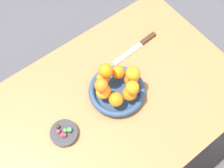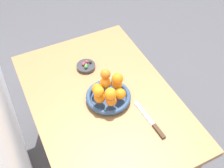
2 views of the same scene
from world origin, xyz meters
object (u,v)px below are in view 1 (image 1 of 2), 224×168
(candy_ball_1, at_px, (64,135))
(candy_ball_4, at_px, (58,126))
(orange_4, at_px, (104,92))
(dining_table, at_px, (116,108))
(candy_ball_3, at_px, (65,130))
(knife, at_px, (139,45))
(orange_0, at_px, (130,94))
(candy_ball_2, at_px, (63,135))
(orange_6, at_px, (106,71))
(orange_2, at_px, (118,72))
(orange_9, at_px, (133,74))
(orange_8, at_px, (132,87))
(orange_1, at_px, (131,80))
(candy_dish, at_px, (64,133))
(orange_7, at_px, (101,85))
(candy_ball_0, at_px, (69,130))
(orange_3, at_px, (104,78))
(orange_5, at_px, (116,99))
(fruit_bowl, at_px, (117,91))
(candy_ball_5, at_px, (58,131))

(candy_ball_1, relative_size, candy_ball_4, 1.00)
(orange_4, bearing_deg, dining_table, 135.34)
(candy_ball_3, height_order, knife, candy_ball_3)
(orange_0, bearing_deg, candy_ball_2, -5.87)
(orange_4, distance_m, orange_6, 0.09)
(dining_table, relative_size, orange_2, 18.47)
(orange_6, relative_size, orange_9, 0.99)
(orange_2, height_order, orange_8, orange_8)
(dining_table, bearing_deg, knife, -148.83)
(orange_1, height_order, candy_ball_1, orange_1)
(candy_dish, bearing_deg, orange_7, -171.79)
(candy_ball_4, bearing_deg, orange_6, -171.05)
(orange_0, bearing_deg, candy_dish, -8.25)
(orange_2, relative_size, orange_6, 0.99)
(orange_1, height_order, orange_2, orange_2)
(orange_8, bearing_deg, candy_ball_0, -8.13)
(dining_table, height_order, orange_1, orange_1)
(candy_dish, bearing_deg, candy_ball_3, 178.97)
(orange_3, relative_size, orange_5, 0.96)
(candy_dish, relative_size, orange_8, 2.04)
(orange_2, height_order, candy_ball_3, orange_2)
(orange_5, xyz_separation_m, orange_8, (-0.07, 0.02, 0.06))
(fruit_bowl, bearing_deg, orange_8, 110.78)
(orange_4, bearing_deg, orange_8, 137.79)
(candy_ball_5, bearing_deg, orange_2, -171.52)
(orange_0, height_order, candy_ball_3, orange_0)
(candy_ball_5, relative_size, knife, 0.07)
(orange_9, xyz_separation_m, candy_ball_5, (0.36, -0.02, -0.10))
(orange_7, distance_m, candy_ball_5, 0.25)
(candy_ball_5, xyz_separation_m, knife, (-0.53, -0.13, -0.03))
(orange_7, bearing_deg, candy_ball_4, -0.18)
(orange_2, distance_m, candy_ball_1, 0.34)
(orange_6, bearing_deg, orange_8, 106.58)
(orange_3, xyz_separation_m, candy_ball_3, (0.25, 0.08, -0.04))
(candy_ball_1, height_order, candy_ball_5, same)
(candy_dish, relative_size, candy_ball_2, 5.69)
(fruit_bowl, distance_m, orange_2, 0.08)
(orange_9, bearing_deg, fruit_bowl, -15.86)
(orange_1, relative_size, orange_7, 1.06)
(candy_ball_1, bearing_deg, fruit_bowl, -174.20)
(orange_3, distance_m, orange_4, 0.07)
(orange_0, bearing_deg, orange_6, -75.12)
(candy_ball_2, relative_size, candy_ball_5, 1.14)
(orange_9, height_order, candy_ball_2, orange_9)
(orange_3, relative_size, candy_ball_4, 3.31)
(fruit_bowl, height_order, orange_1, orange_1)
(orange_8, bearing_deg, orange_2, -99.89)
(candy_dish, xyz_separation_m, orange_1, (-0.34, -0.00, 0.06))
(orange_9, distance_m, candy_ball_1, 0.36)
(orange_2, bearing_deg, dining_table, 46.92)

